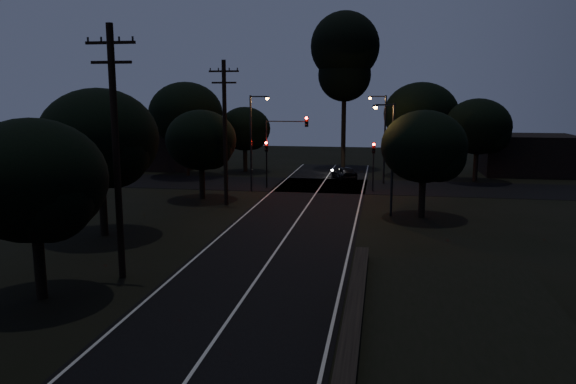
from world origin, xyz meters
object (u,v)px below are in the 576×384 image
(signal_left, at_px, (266,156))
(streetlight_a, at_px, (253,136))
(streetlight_b, at_px, (383,133))
(car, at_px, (344,173))
(utility_pole_mid, at_px, (116,149))
(tall_pine, at_px, (345,56))
(utility_pole_far, at_px, (225,131))
(streetlight_c, at_px, (390,152))
(signal_mast, at_px, (286,138))
(signal_right, at_px, (374,158))

(signal_left, relative_size, streetlight_a, 0.51)
(streetlight_b, distance_m, car, 5.69)
(utility_pole_mid, bearing_deg, streetlight_b, 68.70)
(tall_pine, bearing_deg, streetlight_b, -68.62)
(utility_pole_far, relative_size, signal_left, 2.56)
(streetlight_a, relative_size, streetlight_b, 1.00)
(streetlight_c, height_order, car, streetlight_c)
(tall_pine, relative_size, signal_mast, 2.71)
(streetlight_a, bearing_deg, signal_left, 70.41)
(utility_pole_mid, height_order, streetlight_c, utility_pole_mid)
(tall_pine, bearing_deg, signal_left, -110.46)
(signal_right, xyz_separation_m, streetlight_a, (-9.91, -1.99, 1.80))
(utility_pole_far, xyz_separation_m, signal_mast, (3.09, 7.99, -1.15))
(streetlight_c, bearing_deg, streetlight_a, 144.31)
(utility_pole_mid, distance_m, signal_left, 25.19)
(utility_pole_mid, xyz_separation_m, signal_right, (10.60, 24.99, -2.90))
(streetlight_c, xyz_separation_m, car, (-4.07, 16.00, -3.69))
(utility_pole_far, bearing_deg, signal_mast, 68.89)
(tall_pine, xyz_separation_m, signal_left, (-5.60, -15.01, -9.38))
(signal_mast, xyz_separation_m, car, (4.68, 6.01, -3.68))
(tall_pine, bearing_deg, signal_mast, -104.62)
(signal_mast, distance_m, streetlight_a, 3.13)
(car, bearing_deg, streetlight_a, 25.10)
(tall_pine, bearing_deg, utility_pole_mid, -99.93)
(streetlight_a, height_order, streetlight_b, same)
(utility_pole_far, xyz_separation_m, signal_left, (1.40, 7.99, -2.65))
(tall_pine, bearing_deg, car, -85.16)
(tall_pine, distance_m, streetlight_c, 26.65)
(streetlight_b, bearing_deg, tall_pine, 111.38)
(streetlight_b, bearing_deg, utility_pole_far, -133.30)
(signal_mast, bearing_deg, car, 52.11)
(tall_pine, bearing_deg, signal_right, -76.51)
(signal_left, distance_m, streetlight_a, 2.77)
(streetlight_b, height_order, streetlight_c, streetlight_b)
(utility_pole_mid, bearing_deg, streetlight_a, 88.27)
(signal_left, xyz_separation_m, streetlight_c, (10.43, -9.99, 1.51))
(utility_pole_far, distance_m, streetlight_c, 12.05)
(streetlight_b, bearing_deg, signal_right, -100.00)
(tall_pine, bearing_deg, utility_pole_far, -106.93)
(signal_left, bearing_deg, streetlight_a, -109.59)
(signal_left, height_order, car, signal_left)
(tall_pine, xyz_separation_m, signal_mast, (-3.91, -15.01, -7.88))
(car, bearing_deg, tall_pine, -108.60)
(tall_pine, height_order, streetlight_c, tall_pine)
(signal_mast, distance_m, streetlight_c, 13.28)
(utility_pole_mid, bearing_deg, signal_left, 86.79)
(tall_pine, distance_m, signal_left, 18.57)
(tall_pine, xyz_separation_m, streetlight_b, (4.31, -11.00, -7.58))
(signal_left, height_order, streetlight_b, streetlight_b)
(streetlight_c, distance_m, car, 16.92)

